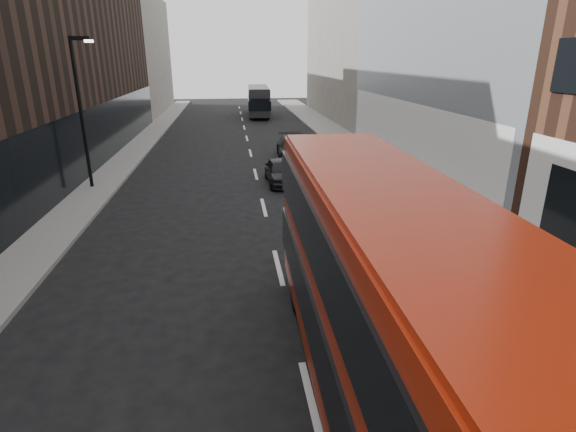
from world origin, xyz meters
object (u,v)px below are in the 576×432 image
object	(u,v)px
red_bus	(382,289)
car_c	(292,148)
street_lamp	(81,104)
car_b	(299,155)
car_a	(281,171)
grey_bus	(259,100)

from	to	relation	value
red_bus	car_c	bearing A→B (deg)	87.43
street_lamp	car_b	xyz separation A→B (m)	(10.99, 3.76, -3.55)
red_bus	car_c	world-z (taller)	red_bus
street_lamp	car_a	bearing A→B (deg)	-0.29
red_bus	street_lamp	bearing A→B (deg)	121.68
grey_bus	car_c	bearing A→B (deg)	-86.01
red_bus	car_a	world-z (taller)	red_bus
red_bus	car_c	size ratio (longest dim) A/B	2.26
street_lamp	red_bus	bearing A→B (deg)	-59.42
grey_bus	car_b	xyz separation A→B (m)	(0.79, -25.09, -1.07)
red_bus	car_b	world-z (taller)	red_bus
grey_bus	car_a	distance (m)	28.92
grey_bus	car_c	xyz separation A→B (m)	(0.65, -22.84, -1.01)
car_a	car_b	xyz separation A→B (m)	(1.55, 3.80, -0.00)
street_lamp	grey_bus	world-z (taller)	street_lamp
street_lamp	car_a	size ratio (longest dim) A/B	1.86
car_a	car_c	bearing A→B (deg)	75.42
street_lamp	car_a	xyz separation A→B (m)	(9.44, -0.05, -3.54)
car_a	car_c	distance (m)	6.21
grey_bus	red_bus	bearing A→B (deg)	-88.62
red_bus	grey_bus	distance (m)	44.83
red_bus	grey_bus	bearing A→B (deg)	90.13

